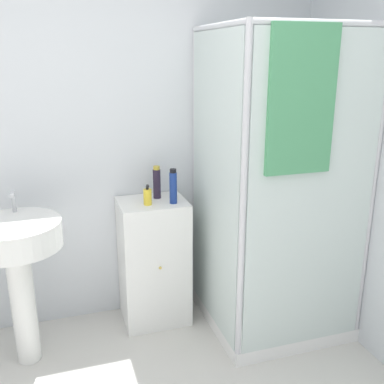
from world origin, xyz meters
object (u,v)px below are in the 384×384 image
sink (17,254)px  shampoo_bottle_tall_black (157,183)px  shampoo_bottle_blue (173,187)px  soap_dispenser (148,197)px

sink → shampoo_bottle_tall_black: bearing=16.5°
shampoo_bottle_tall_black → shampoo_bottle_blue: size_ratio=0.96×
shampoo_bottle_blue → soap_dispenser: bearing=173.3°
shampoo_bottle_tall_black → shampoo_bottle_blue: shampoo_bottle_blue is taller
sink → shampoo_bottle_tall_black: 0.97m
soap_dispenser → shampoo_bottle_tall_black: bearing=52.8°
shampoo_bottle_tall_black → shampoo_bottle_blue: 0.16m
shampoo_bottle_blue → sink: bearing=-172.6°
soap_dispenser → shampoo_bottle_blue: 0.18m
soap_dispenser → shampoo_bottle_blue: (0.16, -0.02, 0.06)m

